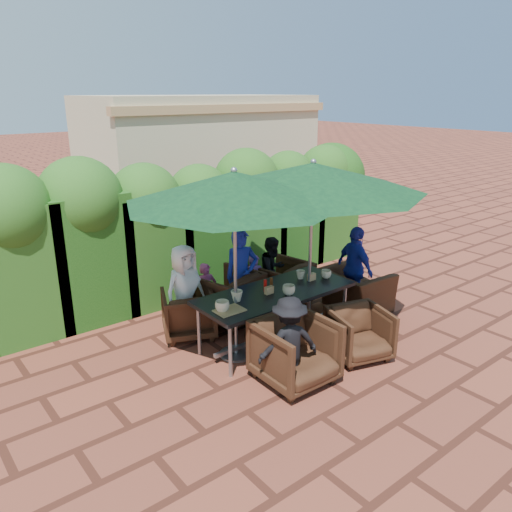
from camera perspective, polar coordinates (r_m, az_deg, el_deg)
ground at (r=6.98m, az=0.75°, el=-9.88°), size 80.00×80.00×0.00m
dining_table at (r=6.73m, az=2.22°, el=-4.63°), size 2.21×0.90×0.75m
umbrella_left at (r=5.93m, az=-2.52°, el=7.78°), size 2.66×2.66×2.46m
umbrella_right at (r=6.70m, az=6.52°, el=8.91°), size 3.00×3.00×2.46m
chair_far_left at (r=7.10m, az=-7.72°, el=-6.26°), size 0.91×0.89×0.73m
chair_far_mid at (r=7.46m, az=-3.15°, el=-4.39°), size 0.98×0.95×0.84m
chair_far_right at (r=7.95m, az=2.91°, el=-3.00°), size 0.92×0.88×0.82m
chair_near_left at (r=5.97m, az=4.54°, el=-10.49°), size 0.85×0.80×0.85m
chair_near_right at (r=6.62m, az=11.74°, el=-8.41°), size 0.87×0.84×0.72m
chair_end_right at (r=8.03m, az=11.43°, el=-3.06°), size 0.71×1.01×0.84m
adult_far_left at (r=7.05m, az=-8.13°, el=-3.88°), size 0.69×0.46×1.31m
adult_far_mid at (r=7.41m, az=-1.66°, el=-2.20°), size 0.59×0.53×1.40m
adult_far_right at (r=7.97m, az=1.93°, el=-1.74°), size 0.60×0.45×1.13m
adult_near_left at (r=5.79m, az=3.78°, el=-9.90°), size 0.79×0.53×1.12m
adult_end_right at (r=7.93m, az=11.24°, el=-1.40°), size 0.53×0.84×1.34m
child_left at (r=7.47m, az=-5.66°, el=-4.18°), size 0.34×0.29×0.90m
child_right at (r=7.75m, az=-0.14°, el=-3.14°), size 0.40×0.37×0.92m
pedestrian_a at (r=10.61m, az=-7.74°, el=4.99°), size 1.60×1.56×1.77m
pedestrian_b at (r=11.36m, az=-3.89°, el=5.80°), size 0.93×0.73×1.69m
pedestrian_c at (r=12.02m, az=1.49°, el=6.65°), size 1.22×0.95×1.74m
cup_a at (r=6.08m, az=-3.88°, el=-5.76°), size 0.18×0.18×0.14m
cup_b at (r=6.37m, az=-2.21°, el=-4.57°), size 0.15×0.15×0.14m
cup_c at (r=6.57m, az=3.77°, el=-3.89°), size 0.17×0.17×0.13m
cup_d at (r=7.14m, az=5.11°, el=-2.15°), size 0.13×0.13×0.12m
cup_e at (r=7.21m, az=8.02°, el=-2.06°), size 0.15×0.15×0.12m
ketchup_bottle at (r=6.65m, az=1.07°, el=-3.40°), size 0.04×0.04×0.17m
sauce_bottle at (r=6.72m, az=1.76°, el=-3.17°), size 0.04×0.04×0.17m
serving_tray at (r=6.11m, az=-3.05°, el=-6.23°), size 0.35×0.25×0.02m
number_block_left at (r=6.60m, az=1.51°, el=-3.92°), size 0.12×0.06×0.10m
number_block_right at (r=7.10m, az=6.36°, el=-2.38°), size 0.12×0.06×0.10m
hedge_wall at (r=8.17m, az=-11.33°, el=4.15°), size 9.10×1.60×2.44m
building at (r=13.98m, az=-6.41°, el=11.26°), size 6.20×3.08×3.20m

